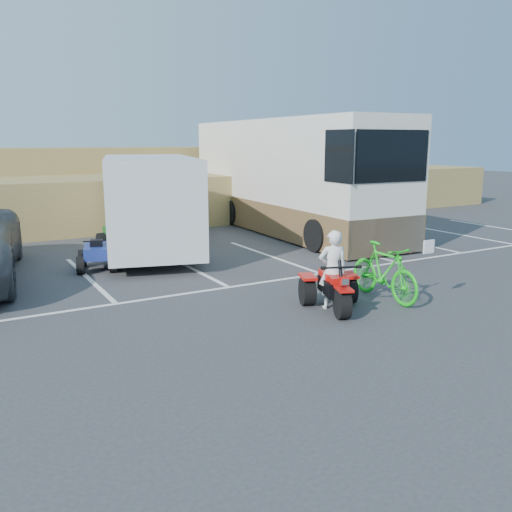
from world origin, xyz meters
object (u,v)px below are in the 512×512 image
cargo_trailer (150,202)px  rv_motorhome (290,184)px  green_dirt_bike (384,272)px  quad_atv_green (121,250)px  red_trike_atv (334,310)px  rider (333,270)px  quad_atv_blue (98,269)px

cargo_trailer → rv_motorhome: bearing=30.5°
green_dirt_bike → quad_atv_green: size_ratio=1.37×
cargo_trailer → quad_atv_green: (-0.66, 1.04, -1.59)m
red_trike_atv → rider: 0.83m
quad_atv_green → quad_atv_blue: bearing=-124.1°
red_trike_atv → rider: rider is taller
rv_motorhome → quad_atv_green: bearing=-172.2°
green_dirt_bike → rv_motorhome: rv_motorhome is taller
red_trike_atv → rv_motorhome: bearing=82.8°
rider → cargo_trailer: 7.39m
cargo_trailer → quad_atv_blue: 2.85m
quad_atv_blue → cargo_trailer: bearing=48.4°
rider → cargo_trailer: size_ratio=0.24×
red_trike_atv → quad_atv_blue: size_ratio=1.16×
rider → quad_atv_green: 8.54m
quad_atv_green → red_trike_atv: bearing=-81.4°
green_dirt_bike → rv_motorhome: size_ratio=0.18×
red_trike_atv → rider: bearing=90.0°
rider → quad_atv_green: size_ratio=1.09×
rv_motorhome → quad_atv_blue: (-8.11, -2.95, -1.79)m
quad_atv_green → green_dirt_bike: bearing=-72.3°
green_dirt_bike → quad_atv_green: (-3.42, 8.29, -0.62)m
red_trike_atv → cargo_trailer: (-1.33, 7.36, 1.59)m
red_trike_atv → quad_atv_blue: red_trike_atv is taller
quad_atv_blue → quad_atv_green: (1.31, 2.33, 0.00)m
cargo_trailer → red_trike_atv: bearing=-64.3°
rv_motorhome → quad_atv_green: (-6.80, -0.62, -1.79)m
rv_motorhome → rider: bearing=-115.6°
rider → rv_motorhome: (4.75, 8.87, 0.97)m
red_trike_atv → quad_atv_green: bearing=124.2°
cargo_trailer → quad_atv_blue: cargo_trailer is taller
red_trike_atv → cargo_trailer: bearing=121.1°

